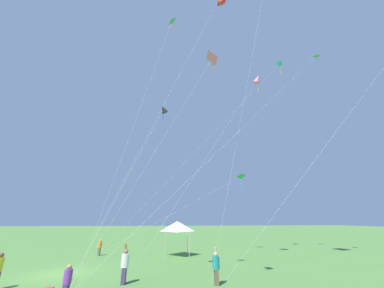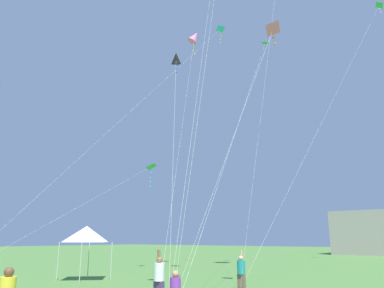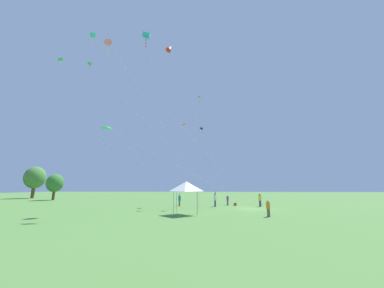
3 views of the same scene
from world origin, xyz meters
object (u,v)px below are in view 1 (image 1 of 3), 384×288
(person_orange_shirt, at_px, (100,247))
(kite_black_diamond_0, at_px, (164,110))
(festival_tent, at_px, (177,226))
(kite_cyan_delta_3, at_px, (278,66))
(person_white_shirt, at_px, (125,264))
(kite_green_delta_7, at_px, (170,26))
(person_teal_shirt, at_px, (216,266))
(person_purple_shirt, at_px, (67,281))
(kite_pink_delta_6, at_px, (212,59))
(kite_pink_diamond_2, at_px, (257,79))
(kite_green_delta_4, at_px, (314,59))
(kite_green_delta_5, at_px, (240,177))

(person_orange_shirt, height_order, kite_black_diamond_0, kite_black_diamond_0)
(festival_tent, relative_size, kite_cyan_delta_3, 0.14)
(person_orange_shirt, height_order, kite_cyan_delta_3, kite_cyan_delta_3)
(person_orange_shirt, relative_size, kite_black_diamond_0, 0.13)
(person_orange_shirt, relative_size, person_white_shirt, 0.73)
(kite_black_diamond_0, bearing_deg, person_orange_shirt, -147.66)
(kite_black_diamond_0, distance_m, kite_green_delta_7, 6.21)
(person_teal_shirt, relative_size, kite_cyan_delta_3, 0.08)
(person_purple_shirt, height_order, kite_green_delta_7, kite_green_delta_7)
(person_purple_shirt, distance_m, kite_green_delta_7, 16.69)
(person_purple_shirt, bearing_deg, kite_pink_delta_6, 10.86)
(person_white_shirt, bearing_deg, kite_pink_delta_6, 164.18)
(person_white_shirt, bearing_deg, festival_tent, -91.30)
(person_white_shirt, bearing_deg, kite_black_diamond_0, -139.20)
(kite_green_delta_7, bearing_deg, person_white_shirt, -134.50)
(person_white_shirt, height_order, kite_cyan_delta_3, kite_cyan_delta_3)
(person_purple_shirt, distance_m, kite_pink_diamond_2, 27.44)
(kite_green_delta_7, bearing_deg, kite_cyan_delta_3, 124.02)
(person_teal_shirt, distance_m, kite_green_delta_7, 16.41)
(kite_cyan_delta_3, relative_size, kite_green_delta_4, 1.09)
(person_white_shirt, distance_m, kite_black_diamond_0, 10.59)
(person_purple_shirt, height_order, kite_black_diamond_0, kite_black_diamond_0)
(person_teal_shirt, relative_size, kite_green_delta_4, 0.09)
(kite_pink_diamond_2, relative_size, kite_green_delta_4, 1.03)
(person_purple_shirt, xyz_separation_m, person_orange_shirt, (-12.98, -2.40, 0.00))
(person_orange_shirt, distance_m, kite_green_delta_5, 17.23)
(kite_cyan_delta_3, bearing_deg, kite_black_diamond_0, -64.91)
(kite_green_delta_4, bearing_deg, kite_black_diamond_0, -80.31)
(person_teal_shirt, height_order, kite_green_delta_7, kite_green_delta_7)
(kite_pink_delta_6, xyz_separation_m, kite_green_delta_7, (-1.28, -2.79, 3.93))
(person_purple_shirt, xyz_separation_m, kite_pink_delta_6, (0.72, 6.85, 12.26))
(kite_pink_diamond_2, xyz_separation_m, kite_pink_delta_6, (11.70, -8.51, -7.66))
(kite_green_delta_4, relative_size, kite_green_delta_5, 1.27)
(kite_black_diamond_0, distance_m, kite_pink_delta_6, 5.31)
(person_purple_shirt, relative_size, person_teal_shirt, 0.78)
(person_white_shirt, bearing_deg, kite_cyan_delta_3, -136.83)
(person_orange_shirt, distance_m, kite_green_delta_4, 30.07)
(person_purple_shirt, height_order, kite_green_delta_5, kite_green_delta_5)
(person_purple_shirt, xyz_separation_m, person_teal_shirt, (-1.84, 7.18, 0.12))
(kite_black_diamond_0, bearing_deg, person_teal_shirt, 67.42)
(kite_green_delta_5, xyz_separation_m, kite_green_delta_7, (13.51, -9.01, 8.67))
(kite_green_delta_7, bearing_deg, kite_green_delta_4, 109.18)
(person_teal_shirt, bearing_deg, kite_green_delta_4, 133.32)
(kite_green_delta_5, bearing_deg, festival_tent, -73.78)
(kite_pink_diamond_2, xyz_separation_m, kite_green_delta_5, (-3.09, -2.29, -12.41))
(kite_green_delta_5, bearing_deg, kite_black_diamond_0, -40.81)
(kite_green_delta_4, height_order, kite_green_delta_7, kite_green_delta_4)
(person_teal_shirt, height_order, kite_green_delta_5, kite_green_delta_5)
(kite_green_delta_4, bearing_deg, kite_green_delta_7, -70.82)
(kite_black_diamond_0, xyz_separation_m, kite_green_delta_4, (-2.72, 15.92, 8.59))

